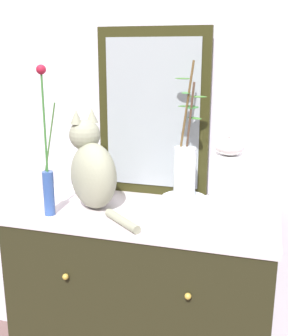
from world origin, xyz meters
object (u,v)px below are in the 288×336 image
bowl_porcelain (184,203)px  candle_pillar (208,207)px  jar_lidded_porcelain (227,186)px  mirror_leaning (153,114)px  sideboard (144,307)px  vase_slim_green (48,175)px  cat_sitting (92,169)px  vase_glass_clear (185,167)px

bowl_porcelain → candle_pillar: (0.11, -0.06, 0.02)m
bowl_porcelain → jar_lidded_porcelain: jar_lidded_porcelain is taller
bowl_porcelain → jar_lidded_porcelain: bearing=-41.8°
bowl_porcelain → candle_pillar: 0.13m
mirror_leaning → jar_lidded_porcelain: bearing=-41.8°
sideboard → jar_lidded_porcelain: (0.33, -0.10, 0.61)m
sideboard → vase_slim_green: bearing=-157.7°
vase_slim_green → jar_lidded_porcelain: bearing=3.8°
bowl_porcelain → candle_pillar: candle_pillar is taller
cat_sitting → candle_pillar: 0.49m
vase_glass_clear → candle_pillar: vase_glass_clear is taller
candle_pillar → cat_sitting: bearing=-178.0°
sideboard → mirror_leaning: bearing=96.4°
sideboard → cat_sitting: (-0.22, -0.01, 0.61)m
mirror_leaning → cat_sitting: 0.36m
sideboard → candle_pillar: candle_pillar is taller
vase_glass_clear → mirror_leaning: bearing=138.8°
cat_sitting → bowl_porcelain: 0.40m
mirror_leaning → vase_slim_green: 0.53m
sideboard → bowl_porcelain: bowl_porcelain is taller
sideboard → vase_glass_clear: size_ratio=1.96×
bowl_porcelain → jar_lidded_porcelain: size_ratio=0.51×
sideboard → candle_pillar: bearing=1.3°
vase_slim_green → bowl_porcelain: vase_slim_green is taller
cat_sitting → jar_lidded_porcelain: 0.56m
mirror_leaning → candle_pillar: 0.48m
mirror_leaning → cat_sitting: bearing=-128.9°
cat_sitting → vase_glass_clear: size_ratio=0.75×
vase_glass_clear → bowl_porcelain: bearing=-98.9°
cat_sitting → candle_pillar: cat_sitting is taller
jar_lidded_porcelain → candle_pillar: 0.18m
vase_glass_clear → cat_sitting: bearing=-167.3°
cat_sitting → vase_glass_clear: vase_glass_clear is taller
cat_sitting → vase_slim_green: size_ratio=0.71×
cat_sitting → jar_lidded_porcelain: size_ratio=1.13×
sideboard → jar_lidded_porcelain: jar_lidded_porcelain is taller
vase_glass_clear → candle_pillar: (0.11, -0.07, -0.13)m
cat_sitting → vase_glass_clear: 0.37m
cat_sitting → bowl_porcelain: (0.36, 0.08, -0.14)m
vase_slim_green → bowl_porcelain: (0.49, 0.21, -0.14)m
bowl_porcelain → vase_slim_green: bearing=-156.9°
sideboard → cat_sitting: size_ratio=2.59×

